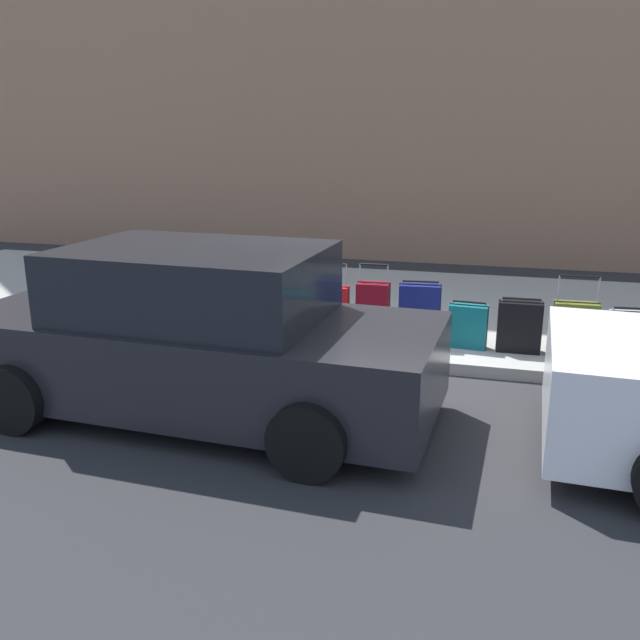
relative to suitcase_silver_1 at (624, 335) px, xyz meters
name	(u,v)px	position (x,y,z in m)	size (l,w,h in m)	color
ground_plane	(363,367)	(2.85, 0.66, -0.42)	(40.00, 40.00, 0.00)	#28282B
sidewalk_curb	(397,308)	(2.85, -1.84, -0.35)	(18.00, 5.00, 0.14)	#9E9B93
suitcase_silver_1	(624,335)	(0.00, 0.00, 0.00)	(0.36, 0.21, 0.61)	#9EA0A8
suitcase_olive_2	(574,329)	(0.53, -0.02, 0.03)	(0.50, 0.23, 0.94)	#59601E
suitcase_black_3	(519,327)	(1.14, 0.02, 0.02)	(0.50, 0.22, 0.65)	black
suitcase_teal_4	(468,326)	(1.72, 0.02, -0.02)	(0.46, 0.22, 0.57)	#0F606B
suitcase_navy_5	(419,314)	(2.30, -0.01, 0.08)	(0.51, 0.26, 0.78)	navy
suitcase_maroon_6	(373,312)	(2.86, 0.06, 0.09)	(0.40, 0.27, 0.97)	maroon
suitcase_red_7	(334,312)	(3.35, 0.06, 0.05)	(0.38, 0.20, 0.95)	red
suitcase_silver_8	(295,307)	(3.84, 0.10, 0.10)	(0.39, 0.25, 1.01)	#9EA0A8
suitcase_olive_9	(258,309)	(4.36, 0.00, 0.01)	(0.47, 0.25, 0.63)	#59601E
suitcase_black_10	(216,305)	(4.93, 0.06, 0.03)	(0.47, 0.24, 0.87)	black
suitcase_teal_11	(180,298)	(5.48, -0.02, 0.08)	(0.43, 0.21, 0.96)	#0F606B
fire_hydrant	(113,289)	(6.44, 0.03, 0.15)	(0.39, 0.21, 0.82)	#99999E
bollard_post	(70,293)	(7.01, 0.18, 0.10)	(0.12, 0.12, 0.75)	#333338
parked_car_charcoal_1	(198,338)	(4.10, 2.33, 0.34)	(4.58, 2.18, 1.62)	black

